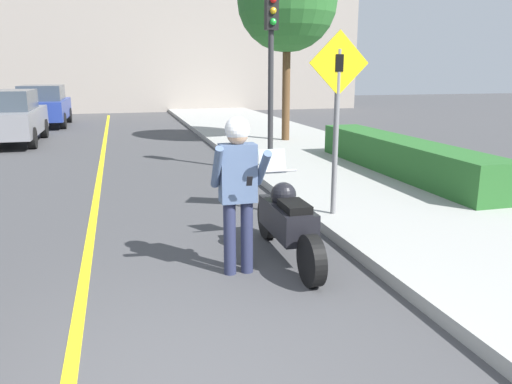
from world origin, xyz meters
TOP-DOWN VIEW (x-y plane):
  - sidewalk_curb at (4.80, 4.00)m, footprint 4.40×44.00m
  - road_center_line at (-0.60, 6.00)m, footprint 0.12×36.00m
  - building_backdrop at (0.00, 26.00)m, footprint 28.00×1.20m
  - motorcycle at (1.79, 2.42)m, footprint 0.62×2.21m
  - person_biker at (1.11, 2.13)m, footprint 0.59×0.49m
  - crossing_sign at (2.94, 3.62)m, footprint 0.91×0.08m
  - traffic_light at (3.15, 7.57)m, footprint 0.26×0.30m
  - hedge_row at (5.60, 6.16)m, footprint 0.90×5.99m
  - street_tree at (4.89, 11.67)m, footprint 2.95×2.95m
  - parked_car_grey at (-3.45, 14.11)m, footprint 1.88×4.20m
  - parked_car_blue at (-3.08, 19.39)m, footprint 1.88×4.20m

SIDE VIEW (x-z plane):
  - road_center_line at x=-0.60m, z-range 0.00..0.01m
  - sidewalk_curb at x=4.80m, z-range 0.00..0.15m
  - motorcycle at x=1.79m, z-range -0.15..1.12m
  - hedge_row at x=5.60m, z-range 0.15..0.86m
  - parked_car_grey at x=-3.45m, z-range 0.02..1.70m
  - parked_car_blue at x=-3.08m, z-range 0.02..1.70m
  - person_biker at x=1.11m, z-range 0.21..2.01m
  - crossing_sign at x=2.94m, z-range 0.43..3.10m
  - traffic_light at x=3.15m, z-range 0.88..4.59m
  - street_tree at x=4.89m, z-range 1.45..7.05m
  - building_backdrop at x=0.00m, z-range 0.00..8.63m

